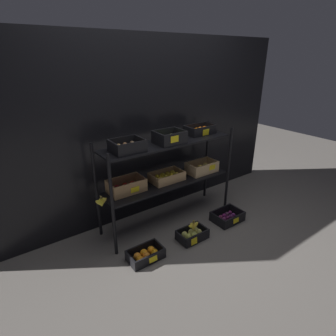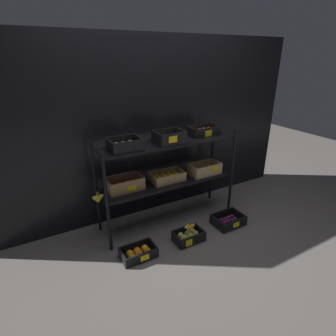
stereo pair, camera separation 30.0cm
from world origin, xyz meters
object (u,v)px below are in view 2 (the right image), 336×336
at_px(display_rack, 167,163).
at_px(banana_bunch_loose, 190,227).
at_px(crate_ground_pear, 188,236).
at_px(crate_ground_plum, 228,221).
at_px(crate_ground_orange, 138,253).

height_order(display_rack, banana_bunch_loose, display_rack).
distance_m(display_rack, crate_ground_pear, 0.82).
bearing_deg(banana_bunch_loose, crate_ground_pear, 173.32).
distance_m(display_rack, crate_ground_plum, 0.99).
distance_m(display_rack, banana_bunch_loose, 0.73).
relative_size(display_rack, banana_bunch_loose, 11.43).
relative_size(crate_ground_plum, banana_bunch_loose, 2.42).
height_order(crate_ground_pear, banana_bunch_loose, banana_bunch_loose).
bearing_deg(crate_ground_plum, banana_bunch_loose, -176.98).
bearing_deg(crate_ground_orange, crate_ground_plum, 0.23).
relative_size(display_rack, crate_ground_orange, 4.83).
relative_size(crate_ground_pear, crate_ground_plum, 0.91).
relative_size(crate_ground_orange, crate_ground_pear, 1.08).
height_order(display_rack, crate_ground_orange, display_rack).
xyz_separation_m(display_rack, crate_ground_plum, (0.58, -0.43, -0.69)).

